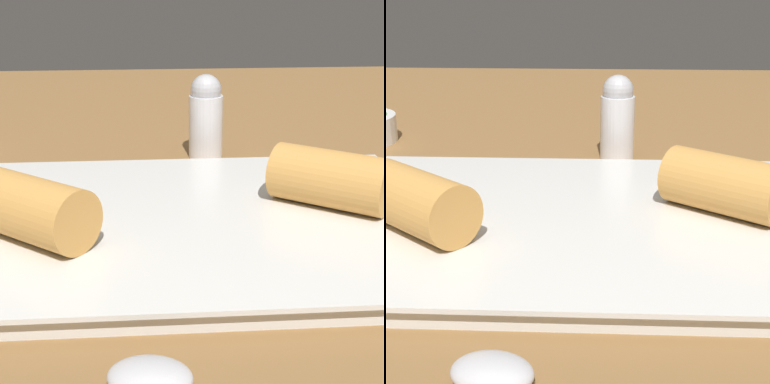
{
  "view_description": "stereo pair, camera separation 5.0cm",
  "coord_description": "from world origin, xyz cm",
  "views": [
    {
      "loc": [
        -0.13,
        -42.07,
        19.81
      ],
      "look_at": [
        3.03,
        -1.59,
        5.11
      ],
      "focal_mm": 60.0,
      "sensor_mm": 36.0,
      "label": 1
    },
    {
      "loc": [
        4.88,
        -42.16,
        19.81
      ],
      "look_at": [
        3.03,
        -1.59,
        5.11
      ],
      "focal_mm": 60.0,
      "sensor_mm": 36.0,
      "label": 2
    }
  ],
  "objects": [
    {
      "name": "salt_shaker",
      "position": [
        5.9,
        16.83,
        5.96
      ],
      "size": [
        3.2,
        3.2,
        7.94
      ],
      "color": "silver",
      "rests_on": "table_surface"
    },
    {
      "name": "serving_plate",
      "position": [
        3.03,
        -1.59,
        2.76
      ],
      "size": [
        35.07,
        25.93,
        1.5
      ],
      "color": "silver",
      "rests_on": "table_surface"
    },
    {
      "name": "table_surface",
      "position": [
        0.0,
        0.0,
        1.0
      ],
      "size": [
        180.0,
        140.0,
        2.0
      ],
      "color": "olive",
      "rests_on": "ground"
    },
    {
      "name": "spoon",
      "position": [
        1.71,
        -18.92,
        2.59
      ],
      "size": [
        19.33,
        6.01,
        1.33
      ],
      "color": "silver",
      "rests_on": "table_surface"
    },
    {
      "name": "roll_front_right",
      "position": [
        12.56,
        -0.49,
        5.51
      ],
      "size": [
        8.87,
        8.03,
        4.02
      ],
      "color": "#D19347",
      "rests_on": "serving_plate"
    },
    {
      "name": "roll_front_left",
      "position": [
        -7.25,
        -4.75,
        5.51
      ],
      "size": [
        8.77,
        8.24,
        4.02
      ],
      "color": "#D19347",
      "rests_on": "serving_plate"
    }
  ]
}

